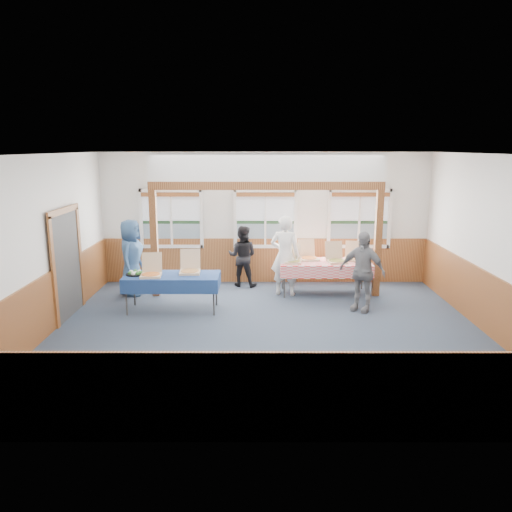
{
  "coord_description": "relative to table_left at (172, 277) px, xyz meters",
  "views": [
    {
      "loc": [
        -0.21,
        -8.64,
        3.32
      ],
      "look_at": [
        -0.22,
        1.0,
        1.2
      ],
      "focal_mm": 35.0,
      "sensor_mm": 36.0,
      "label": 1
    }
  ],
  "objects": [
    {
      "name": "pizza_box_d",
      "position": [
        2.94,
        1.41,
        0.12
      ],
      "size": [
        0.49,
        0.56,
        0.44
      ],
      "rotation": [
        0.0,
        0.0,
        0.19
      ],
      "color": "beige",
      "rests_on": "table_right"
    },
    {
      "name": "cross_beam",
      "position": [
        1.94,
        1.06,
        1.79
      ],
      "size": [
        5.15,
        0.18,
        0.18
      ],
      "primitive_type": "cube",
      "color": "#532812",
      "rests_on": "post_left"
    },
    {
      "name": "post_left",
      "position": [
        -0.56,
        1.06,
        0.5
      ],
      "size": [
        0.15,
        0.15,
        2.4
      ],
      "primitive_type": "cube",
      "color": "#532812",
      "rests_on": "floor"
    },
    {
      "name": "veggie_tray",
      "position": [
        -0.75,
        0.0,
        0.09
      ],
      "size": [
        0.38,
        0.38,
        0.09
      ],
      "color": "black",
      "rests_on": "table_left"
    },
    {
      "name": "window_right",
      "position": [
        4.24,
        2.22,
        0.98
      ],
      "size": [
        1.56,
        0.1,
        1.46
      ],
      "color": "white",
      "rests_on": "wall_back"
    },
    {
      "name": "pizza_box_a",
      "position": [
        -0.4,
        -0.11,
        0.12
      ],
      "size": [
        0.44,
        0.52,
        0.44
      ],
      "rotation": [
        0.0,
        0.0,
        0.08
      ],
      "color": "beige",
      "rests_on": "table_left"
    },
    {
      "name": "drink_glass",
      "position": [
        4.15,
        0.97,
        0.13
      ],
      "size": [
        0.07,
        0.07,
        0.15
      ],
      "primitive_type": "cylinder",
      "color": "#A6761B",
      "rests_on": "table_right"
    },
    {
      "name": "pizza_box_c",
      "position": [
        2.55,
        1.12,
        0.12
      ],
      "size": [
        0.39,
        0.47,
        0.41
      ],
      "rotation": [
        0.0,
        0.0,
        -0.05
      ],
      "color": "beige",
      "rests_on": "table_right"
    },
    {
      "name": "wall_front",
      "position": [
        1.94,
        -4.74,
        0.9
      ],
      "size": [
        8.0,
        0.0,
        8.0
      ],
      "primitive_type": "plane",
      "rotation": [
        -1.57,
        0.0,
        0.0
      ],
      "color": "silver",
      "rests_on": "floor"
    },
    {
      "name": "pizza_box_f",
      "position": [
        3.96,
        1.36,
        0.12
      ],
      "size": [
        0.48,
        0.54,
        0.41
      ],
      "rotation": [
        0.0,
        0.0,
        -0.24
      ],
      "color": "beige",
      "rests_on": "table_right"
    },
    {
      "name": "wall_left",
      "position": [
        -2.06,
        -1.24,
        0.9
      ],
      "size": [
        0.0,
        8.0,
        8.0
      ],
      "primitive_type": "plane",
      "rotation": [
        1.57,
        0.0,
        1.57
      ],
      "color": "silver",
      "rests_on": "floor"
    },
    {
      "name": "cased_opening",
      "position": [
        -2.02,
        -0.34,
        0.35
      ],
      "size": [
        0.06,
        1.3,
        2.1
      ],
      "primitive_type": "cube",
      "color": "#363636",
      "rests_on": "wall_left"
    },
    {
      "name": "wainscot_back",
      "position": [
        1.94,
        2.24,
        -0.15
      ],
      "size": [
        7.98,
        0.05,
        1.1
      ],
      "primitive_type": "cube",
      "color": "brown",
      "rests_on": "floor"
    },
    {
      "name": "table_right",
      "position": [
        3.3,
        1.22,
        0.0
      ],
      "size": [
        2.11,
        1.01,
        0.76
      ],
      "rotation": [
        0.0,
        0.0,
        -0.05
      ],
      "color": "#363636",
      "rests_on": "floor"
    },
    {
      "name": "window_mid",
      "position": [
        1.94,
        2.22,
        0.98
      ],
      "size": [
        1.56,
        0.1,
        1.46
      ],
      "color": "white",
      "rests_on": "wall_back"
    },
    {
      "name": "window_left",
      "position": [
        -0.36,
        2.22,
        0.98
      ],
      "size": [
        1.56,
        0.1,
        1.46
      ],
      "color": "white",
      "rests_on": "wall_back"
    },
    {
      "name": "wainscot_right",
      "position": [
        5.92,
        -1.24,
        -0.15
      ],
      "size": [
        0.05,
        6.98,
        1.1
      ],
      "primitive_type": "cube",
      "color": "brown",
      "rests_on": "floor"
    },
    {
      "name": "woman_white",
      "position": [
        2.38,
        1.12,
        0.21
      ],
      "size": [
        0.75,
        0.58,
        1.83
      ],
      "primitive_type": "imported",
      "rotation": [
        0.0,
        0.0,
        2.9
      ],
      "color": "white",
      "rests_on": "floor"
    },
    {
      "name": "wainscot_left",
      "position": [
        -2.03,
        -1.24,
        -0.15
      ],
      "size": [
        0.05,
        6.98,
        1.1
      ],
      "primitive_type": "cube",
      "color": "brown",
      "rests_on": "floor"
    },
    {
      "name": "pizza_box_e",
      "position": [
        3.54,
        1.14,
        0.12
      ],
      "size": [
        0.48,
        0.55,
        0.44
      ],
      "rotation": [
        0.0,
        0.0,
        0.16
      ],
      "color": "beige",
      "rests_on": "table_right"
    },
    {
      "name": "floor",
      "position": [
        1.94,
        -1.24,
        -0.7
      ],
      "size": [
        8.0,
        8.0,
        0.0
      ],
      "primitive_type": "plane",
      "color": "#2B3245",
      "rests_on": "ground"
    },
    {
      "name": "pizza_box_b",
      "position": [
        0.35,
        0.16,
        0.12
      ],
      "size": [
        0.45,
        0.54,
        0.46
      ],
      "rotation": [
        0.0,
        0.0,
        0.06
      ],
      "color": "beige",
      "rests_on": "table_left"
    },
    {
      "name": "post_right",
      "position": [
        4.44,
        1.06,
        0.5
      ],
      "size": [
        0.15,
        0.15,
        2.4
      ],
      "primitive_type": "cube",
      "color": "#532812",
      "rests_on": "floor"
    },
    {
      "name": "wall_right",
      "position": [
        5.94,
        -1.24,
        0.9
      ],
      "size": [
        0.0,
        8.0,
        8.0
      ],
      "primitive_type": "plane",
      "rotation": [
        1.57,
        0.0,
        -1.57
      ],
      "color": "silver",
      "rests_on": "floor"
    },
    {
      "name": "man_blue",
      "position": [
        -1.11,
        1.16,
        0.16
      ],
      "size": [
        0.64,
        0.9,
        1.73
      ],
      "primitive_type": "imported",
      "rotation": [
        0.0,
        0.0,
        1.46
      ],
      "color": "#33557F",
      "rests_on": "floor"
    },
    {
      "name": "woman_black",
      "position": [
        1.39,
        1.86,
        0.04
      ],
      "size": [
        0.82,
        0.7,
        1.48
      ],
      "primitive_type": "imported",
      "rotation": [
        0.0,
        0.0,
        2.93
      ],
      "color": "black",
      "rests_on": "floor"
    },
    {
      "name": "wall_back",
      "position": [
        1.94,
        2.26,
        0.9
      ],
      "size": [
        8.0,
        0.0,
        8.0
      ],
      "primitive_type": "plane",
      "rotation": [
        1.57,
        0.0,
        0.0
      ],
      "color": "silver",
      "rests_on": "floor"
    },
    {
      "name": "ceiling",
      "position": [
        1.94,
        -1.24,
        2.5
      ],
      "size": [
        8.0,
        8.0,
        0.0
      ],
      "primitive_type": "plane",
      "rotation": [
        3.14,
        0.0,
        0.0
      ],
      "color": "white",
      "rests_on": "wall_back"
    },
    {
      "name": "table_left",
      "position": [
        0.0,
        0.0,
        0.0
      ],
      "size": [
        1.97,
        0.94,
        0.76
      ],
      "rotation": [
        0.0,
        0.0,
        0.05
      ],
      "color": "#363636",
      "rests_on": "floor"
    },
    {
      "name": "person_grey",
      "position": [
        3.89,
        -0.0,
        0.13
      ],
      "size": [
        1.03,
        0.87,
        1.66
      ],
      "primitive_type": "imported",
      "rotation": [
        0.0,
        0.0,
        -0.59
      ],
      "color": "slate",
      "rests_on": "floor"
    },
    {
      "name": "wainscot_front",
      "position": [
        1.94,
        -4.71,
        -0.15
      ],
      "size": [
        7.98,
        0.05,
        1.1
      ],
      "primitive_type": "cube",
      "color": "brown",
      "rests_on": "floor"
    }
  ]
}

